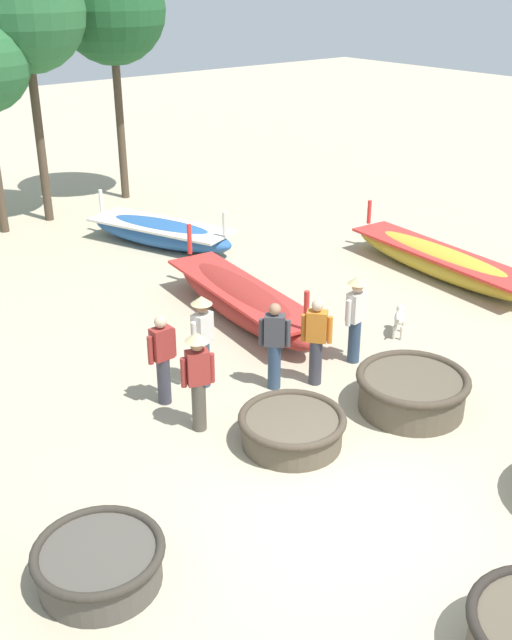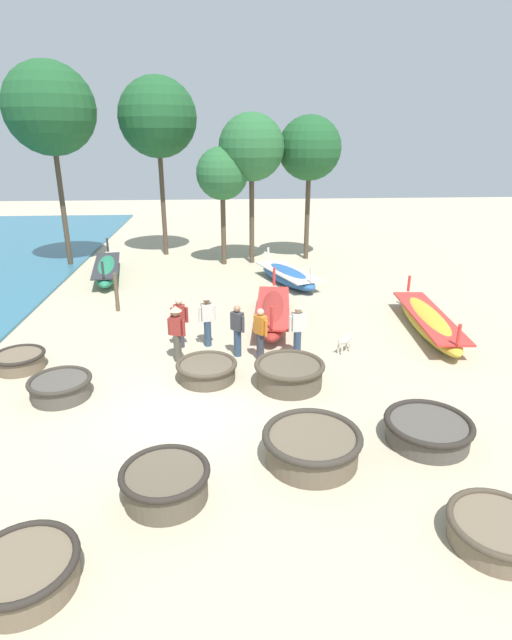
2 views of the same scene
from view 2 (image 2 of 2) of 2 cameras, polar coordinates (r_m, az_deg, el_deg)
name	(u,v)px [view 2 (image 2 of 2)]	position (r m, az deg, el deg)	size (l,w,h in m)	color
ground_plane	(183,412)	(12.08, -8.39, -10.33)	(80.00, 80.00, 0.00)	tan
coracle_nearest	(60,387)	(13.35, -21.44, -7.10)	(1.55, 1.55, 0.51)	#4C473F
coracle_upturned	(20,360)	(15.34, -25.41, -4.17)	(1.41, 1.41, 0.48)	brown
coracle_beside_post	(165,482)	(9.48, -10.31, -17.77)	(1.62, 1.62, 0.61)	brown
coracle_far_right	(428,429)	(11.39, 19.05, -11.74)	(1.86, 1.86, 0.53)	#4C473F
coracle_front_right	(289,373)	(12.98, 3.84, -6.06)	(1.83, 1.83, 0.65)	brown
coracle_center	(312,445)	(10.27, 6.40, -14.03)	(2.00, 2.00, 0.65)	brown
coracle_tilted	(207,370)	(13.35, -5.65, -5.69)	(1.63, 1.63, 0.50)	brown
coracle_far_left	(24,571)	(8.65, -25.00, -24.60)	(1.60, 1.60, 0.53)	brown
coracle_weathered	(497,530)	(9.40, 25.87, -20.82)	(1.60, 1.60, 0.48)	brown
long_boat_white_hull	(288,276)	(21.80, 3.64, 5.08)	(2.62, 4.39, 1.19)	#285693
long_boat_red_hull	(273,313)	(17.07, 1.94, 0.86)	(1.63, 4.94, 1.40)	maroon
long_boat_green_hull	(107,270)	(23.55, -16.68, 5.53)	(1.88, 5.31, 1.35)	#237551
long_boat_blue_hull	(428,321)	(17.37, 19.09, -0.13)	(1.47, 5.50, 1.21)	gold
fisherman_with_hat	(298,326)	(14.37, 4.79, -0.71)	(0.53, 0.36, 1.67)	#2D425B
fisherman_standing_right	(260,333)	(14.17, 0.51, -1.49)	(0.39, 0.43, 1.57)	#383842
fisherman_standing_left	(207,316)	(15.16, -5.61, 0.41)	(0.51, 0.36, 1.67)	#2D425B
fisherman_crouching	(177,330)	(14.23, -9.06, -1.14)	(0.51, 0.36, 1.67)	#4C473D
fisherman_by_coracle	(180,321)	(15.21, -8.71, -0.16)	(0.53, 0.23, 1.57)	#383842
fisherman_hauling	(237,329)	(14.44, -2.15, -1.07)	(0.41, 0.40, 1.57)	#2D425B
dog	(345,341)	(15.07, 10.19, -2.34)	(0.58, 0.47, 0.55)	beige
mooring_post_mid_beach	(116,292)	(18.89, -15.67, 3.07)	(0.14, 0.14, 1.44)	brown
tree_tall_back	(158,118)	(26.97, -11.18, 21.73)	(3.87, 3.87, 8.81)	#4C3D2D
tree_left_mid	(50,109)	(25.71, -22.50, 21.36)	(4.03, 4.03, 9.18)	#4C3D2D
tree_right_mid	(222,174)	(24.52, -3.89, 16.29)	(2.46, 2.46, 5.60)	#4C3D2D
tree_center	(252,148)	(24.72, -0.51, 19.08)	(3.11, 3.11, 7.09)	#4C3D2D
tree_rightmost	(310,149)	(25.71, 6.15, 18.89)	(3.07, 3.07, 7.01)	#4C3D2D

